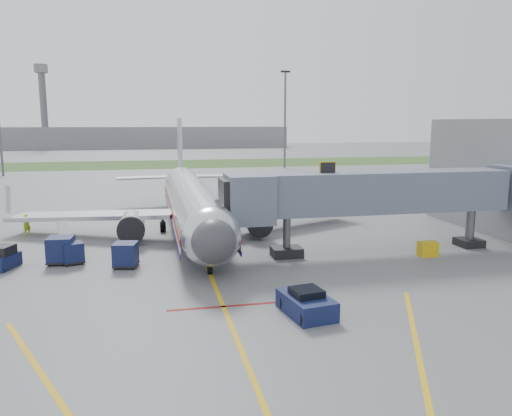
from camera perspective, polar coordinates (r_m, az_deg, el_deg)
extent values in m
plane|color=#565659|center=(30.90, -4.85, -8.57)|extent=(400.00, 400.00, 0.00)
cube|color=#2D4C1E|center=(119.57, -10.35, 4.96)|extent=(300.00, 25.00, 0.01)
cube|color=gold|center=(29.02, -4.34, -9.78)|extent=(0.25, 50.00, 0.01)
cube|color=maroon|center=(27.16, -3.76, -11.17)|extent=(6.00, 0.25, 0.01)
cube|color=gold|center=(20.36, 18.86, -19.24)|extent=(9.52, 20.04, 0.01)
cylinder|color=silver|center=(44.82, -7.33, 0.70)|extent=(3.80, 28.00, 3.80)
sphere|color=silver|center=(31.13, -5.15, -3.27)|extent=(3.80, 3.80, 3.80)
sphere|color=#38383D|center=(29.87, -4.85, -3.82)|extent=(2.74, 2.74, 2.74)
cube|color=black|center=(30.62, -5.08, -2.43)|extent=(2.20, 1.20, 0.55)
cone|color=silver|center=(61.13, -8.64, 3.08)|extent=(3.80, 5.00, 3.80)
cube|color=#B7BAC1|center=(60.30, -8.71, 6.80)|extent=(0.35, 4.20, 7.00)
cube|color=#B7BAC1|center=(45.09, -18.13, -0.82)|extent=(15.10, 8.59, 1.13)
cube|color=#B7BAC1|center=(46.42, 3.20, -0.05)|extent=(15.10, 8.59, 1.13)
cylinder|color=silver|center=(41.99, -14.04, -2.00)|extent=(2.10, 3.60, 2.10)
cylinder|color=silver|center=(42.87, -0.01, -1.47)|extent=(2.10, 3.60, 2.10)
cube|color=maroon|center=(45.07, -4.89, 0.34)|extent=(0.05, 28.00, 0.45)
cube|color=navy|center=(45.22, -4.87, -0.78)|extent=(0.05, 28.00, 0.35)
cylinder|color=black|center=(32.71, -5.30, -6.98)|extent=(0.28, 0.70, 0.70)
cylinder|color=black|center=(45.58, -10.58, -2.11)|extent=(0.50, 1.00, 1.00)
cylinder|color=black|center=(45.99, -4.09, -1.86)|extent=(0.50, 1.00, 1.00)
cube|color=slate|center=(38.28, 13.74, 1.83)|extent=(20.00, 3.00, 3.00)
cube|color=slate|center=(35.19, -0.81, 1.10)|extent=(3.20, 3.60, 3.40)
cube|color=black|center=(34.98, -2.74, 1.04)|extent=(1.60, 3.00, 2.80)
cube|color=#C89D0B|center=(36.52, 8.17, 4.48)|extent=(1.20, 0.15, 1.00)
cylinder|color=#595B60|center=(36.37, 3.54, -3.20)|extent=(0.56, 0.56, 3.10)
cube|color=black|center=(36.65, 3.52, -5.03)|extent=(2.20, 1.60, 0.70)
cylinder|color=#595B60|center=(42.84, 23.26, -2.01)|extent=(0.70, 0.70, 3.10)
cube|color=black|center=(43.09, 23.15, -3.64)|extent=(1.80, 1.80, 0.60)
cylinder|color=#595B60|center=(107.97, 3.33, 9.91)|extent=(0.44, 0.44, 20.00)
cube|color=black|center=(108.48, 3.39, 15.30)|extent=(2.00, 0.40, 0.40)
cube|color=slate|center=(199.30, -14.05, 7.84)|extent=(120.00, 14.00, 8.00)
cylinder|color=#595B60|center=(197.55, -23.08, 10.25)|extent=(2.40, 2.40, 28.00)
cube|color=slate|center=(198.40, -23.37, 14.43)|extent=(4.00, 4.00, 3.00)
cube|color=#0D1F3B|center=(26.06, 5.77, -10.96)|extent=(2.52, 3.57, 1.00)
cube|color=black|center=(25.84, 5.80, -9.64)|extent=(1.68, 1.68, 0.46)
cylinder|color=black|center=(24.77, 5.33, -12.42)|extent=(0.32, 0.75, 0.73)
cylinder|color=black|center=(25.51, 8.69, -11.82)|extent=(0.32, 0.75, 0.73)
cylinder|color=black|center=(26.76, 3.00, -10.67)|extent=(0.32, 0.75, 0.73)
cylinder|color=black|center=(27.45, 6.17, -10.18)|extent=(0.32, 0.75, 0.73)
cube|color=#0D1F3B|center=(37.66, -26.81, -5.46)|extent=(1.85, 2.51, 0.90)
cube|color=black|center=(37.48, -26.90, -4.33)|extent=(1.50, 1.72, 0.63)
cylinder|color=black|center=(36.84, -26.90, -6.23)|extent=(0.34, 0.49, 0.45)
cylinder|color=black|center=(38.62, -26.66, -5.50)|extent=(0.34, 0.49, 0.45)
cylinder|color=black|center=(38.13, -25.53, -5.60)|extent=(0.34, 0.49, 0.45)
cube|color=#0D1F3B|center=(36.96, -20.23, -4.74)|extent=(1.72, 1.72, 1.35)
cube|color=black|center=(37.13, -20.17, -5.74)|extent=(1.77, 1.77, 0.10)
cylinder|color=black|center=(36.55, -20.80, -6.08)|extent=(0.26, 0.29, 0.24)
cylinder|color=black|center=(36.74, -19.20, -5.90)|extent=(0.26, 0.29, 0.24)
cylinder|color=black|center=(37.55, -21.11, -5.69)|extent=(0.26, 0.29, 0.24)
cylinder|color=black|center=(37.73, -19.55, -5.52)|extent=(0.26, 0.29, 0.24)
cube|color=#0D1F3B|center=(37.27, -21.40, -4.37)|extent=(1.79, 1.79, 1.69)
cube|color=black|center=(37.47, -21.32, -5.61)|extent=(1.85, 1.85, 0.13)
cylinder|color=black|center=(37.02, -22.53, -5.94)|extent=(0.26, 0.32, 0.31)
cylinder|color=black|center=(36.73, -20.54, -5.94)|extent=(0.26, 0.32, 0.31)
cylinder|color=black|center=(38.25, -22.07, -5.42)|extent=(0.26, 0.32, 0.31)
cylinder|color=black|center=(37.96, -20.14, -5.41)|extent=(0.26, 0.32, 0.31)
cube|color=#0D1F3B|center=(35.00, -14.69, -5.08)|extent=(1.77, 1.77, 1.51)
cube|color=black|center=(35.20, -14.63, -6.26)|extent=(1.82, 1.82, 0.12)
cylinder|color=black|center=(34.81, -15.79, -6.56)|extent=(0.26, 0.31, 0.27)
cylinder|color=black|center=(34.53, -13.91, -6.61)|extent=(0.26, 0.31, 0.27)
cylinder|color=black|center=(35.89, -15.33, -6.05)|extent=(0.26, 0.31, 0.27)
cylinder|color=black|center=(35.63, -13.49, -6.08)|extent=(0.26, 0.31, 0.27)
cube|color=#0D1F3B|center=(40.56, -20.88, -4.12)|extent=(2.04, 3.57, 0.84)
cube|color=black|center=(40.82, -21.01, -2.76)|extent=(1.68, 3.86, 1.32)
cylinder|color=black|center=(39.39, -21.40, -4.79)|extent=(0.32, 0.56, 0.52)
cylinder|color=black|center=(39.45, -20.05, -4.68)|extent=(0.32, 0.56, 0.52)
cylinder|color=black|center=(41.75, -21.64, -4.01)|extent=(0.32, 0.56, 0.52)
cylinder|color=black|center=(41.81, -20.37, -3.91)|extent=(0.32, 0.56, 0.52)
cube|color=#C89D0B|center=(38.82, 19.04, -4.43)|extent=(1.39, 0.97, 1.07)
cylinder|color=black|center=(38.71, 18.42, -5.05)|extent=(0.19, 0.28, 0.27)
cylinder|color=black|center=(39.13, 19.59, -4.97)|extent=(0.19, 0.28, 0.27)
imported|color=#C7E01A|center=(47.78, -24.71, -1.72)|extent=(0.81, 0.76, 1.85)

